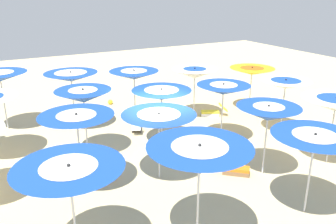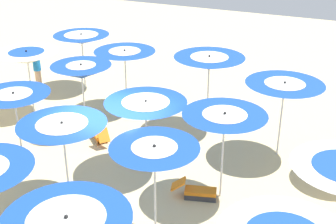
% 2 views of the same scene
% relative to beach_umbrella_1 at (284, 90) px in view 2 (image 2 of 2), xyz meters
% --- Properties ---
extents(ground, '(43.31, 43.31, 0.04)m').
position_rel_beach_umbrella_1_xyz_m(ground, '(3.36, -3.68, -2.12)').
color(ground, beige).
extents(beach_umbrella_1, '(2.24, 2.24, 2.37)m').
position_rel_beach_umbrella_1_xyz_m(beach_umbrella_1, '(0.00, 0.00, 0.00)').
color(beach_umbrella_1, silver).
rests_on(beach_umbrella_1, ground).
extents(beach_umbrella_2, '(2.27, 2.27, 2.57)m').
position_rel_beach_umbrella_1_xyz_m(beach_umbrella_2, '(-0.78, -2.56, 0.21)').
color(beach_umbrella_2, silver).
rests_on(beach_umbrella_2, ground).
extents(beach_umbrella_3, '(2.17, 2.17, 2.27)m').
position_rel_beach_umbrella_1_xyz_m(beach_umbrella_3, '(-1.04, -5.78, -0.06)').
color(beach_umbrella_3, silver).
rests_on(beach_umbrella_3, ground).
extents(beach_umbrella_4, '(2.19, 2.19, 2.29)m').
position_rel_beach_umbrella_1_xyz_m(beach_umbrella_4, '(-2.13, -8.34, -0.05)').
color(beach_umbrella_4, silver).
rests_on(beach_umbrella_4, ground).
extents(beach_umbrella_6, '(2.08, 2.08, 2.42)m').
position_rel_beach_umbrella_1_xyz_m(beach_umbrella_6, '(2.77, -0.86, 0.09)').
color(beach_umbrella_6, silver).
rests_on(beach_umbrella_6, ground).
extents(beach_umbrella_7, '(2.25, 2.25, 2.17)m').
position_rel_beach_umbrella_1_xyz_m(beach_umbrella_7, '(2.40, -3.19, -0.17)').
color(beach_umbrella_7, silver).
rests_on(beach_umbrella_7, ground).
extents(beach_umbrella_8, '(1.94, 1.94, 2.34)m').
position_rel_beach_umbrella_1_xyz_m(beach_umbrella_8, '(1.02, -6.19, -0.04)').
color(beach_umbrella_8, silver).
rests_on(beach_umbrella_8, ground).
extents(beach_umbrella_9, '(2.19, 2.19, 2.33)m').
position_rel_beach_umbrella_1_xyz_m(beach_umbrella_9, '(0.62, -8.70, -0.03)').
color(beach_umbrella_9, silver).
rests_on(beach_umbrella_9, ground).
extents(beach_umbrella_11, '(1.91, 1.91, 2.46)m').
position_rel_beach_umbrella_1_xyz_m(beach_umbrella_11, '(4.99, -1.65, 0.09)').
color(beach_umbrella_11, silver).
rests_on(beach_umbrella_11, ground).
extents(beach_umbrella_12, '(2.17, 2.17, 2.23)m').
position_rel_beach_umbrella_1_xyz_m(beach_umbrella_12, '(4.50, -4.36, -0.11)').
color(beach_umbrella_12, silver).
rests_on(beach_umbrella_12, ground).
extents(beach_umbrella_13, '(1.98, 1.98, 2.33)m').
position_rel_beach_umbrella_1_xyz_m(beach_umbrella_13, '(3.72, -6.52, -0.02)').
color(beach_umbrella_13, silver).
rests_on(beach_umbrella_13, ground).
extents(lounger_1, '(0.69, 1.23, 0.50)m').
position_rel_beach_umbrella_1_xyz_m(lounger_1, '(3.07, -1.40, -1.90)').
color(lounger_1, '#333338').
rests_on(lounger_1, ground).
extents(lounger_3, '(1.05, 1.12, 0.59)m').
position_rel_beach_umbrella_1_xyz_m(lounger_3, '(1.49, -5.36, -1.89)').
color(lounger_3, olive).
rests_on(lounger_3, ground).
extents(beachgoer_0, '(0.30, 0.30, 1.87)m').
position_rel_beach_umbrella_1_xyz_m(beachgoer_0, '(-1.09, -9.83, -1.10)').
color(beachgoer_0, '#D8A87F').
rests_on(beachgoer_0, ground).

